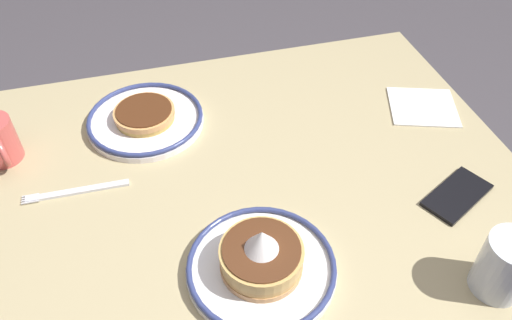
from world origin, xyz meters
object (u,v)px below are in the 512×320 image
Objects in this scene: drinking_glass at (504,268)px; paper_napkin at (423,107)px; plate_center_pancakes at (261,263)px; plate_near_main at (145,118)px; cell_phone at (457,195)px; fork_far at (76,191)px.

drinking_glass reaches higher than paper_napkin.
drinking_glass reaches higher than plate_center_pancakes.
plate_near_main is 0.46m from plate_center_pancakes.
cell_phone is (-0.41, -0.06, -0.02)m from plate_center_pancakes.
drinking_glass is (-0.51, 0.57, 0.03)m from plate_near_main.
plate_center_pancakes is 1.25× the size of fork_far.
drinking_glass is 0.75× the size of paper_napkin.
plate_center_pancakes is at bearing -17.99° from cell_phone.
drinking_glass is 0.78× the size of cell_phone.
fork_far is at bearing 4.53° from paper_napkin.
drinking_glass reaches higher than plate_near_main.
cell_phone is 0.28m from paper_napkin.
plate_near_main is 2.28× the size of drinking_glass.
plate_near_main is 1.71× the size of paper_napkin.
cell_phone is 0.96× the size of paper_napkin.
plate_center_pancakes reaches higher than fork_far.
cell_phone is at bearing -171.19° from plate_center_pancakes.
paper_napkin is 0.78m from fork_far.
paper_napkin is at bearing -145.65° from plate_center_pancakes.
plate_near_main is 1.79× the size of cell_phone.
cell_phone is (-0.05, -0.19, -0.05)m from drinking_glass.
paper_napkin is at bearing 169.98° from plate_near_main.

